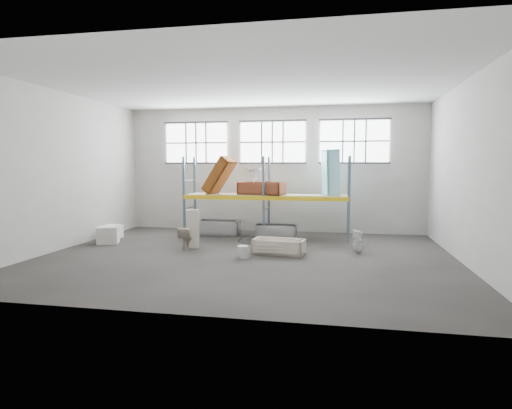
% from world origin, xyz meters
% --- Properties ---
extents(floor, '(12.00, 10.00, 0.10)m').
position_xyz_m(floor, '(0.00, 0.00, -0.05)').
color(floor, '#423C39').
rests_on(floor, ground).
extents(ceiling, '(12.00, 10.00, 0.10)m').
position_xyz_m(ceiling, '(0.00, 0.00, 5.05)').
color(ceiling, silver).
rests_on(ceiling, ground).
extents(wall_back, '(12.00, 0.10, 5.00)m').
position_xyz_m(wall_back, '(0.00, 5.05, 2.50)').
color(wall_back, '#A4A098').
rests_on(wall_back, ground).
extents(wall_front, '(12.00, 0.10, 5.00)m').
position_xyz_m(wall_front, '(0.00, -5.05, 2.50)').
color(wall_front, '#A29E97').
rests_on(wall_front, ground).
extents(wall_left, '(0.10, 10.00, 5.00)m').
position_xyz_m(wall_left, '(-6.05, 0.00, 2.50)').
color(wall_left, '#AFABA3').
rests_on(wall_left, ground).
extents(wall_right, '(0.10, 10.00, 5.00)m').
position_xyz_m(wall_right, '(6.05, 0.00, 2.50)').
color(wall_right, '#B4AFA6').
rests_on(wall_right, ground).
extents(window_left, '(2.60, 0.04, 1.60)m').
position_xyz_m(window_left, '(-3.20, 4.94, 3.60)').
color(window_left, white).
rests_on(window_left, wall_back).
extents(window_mid, '(2.60, 0.04, 1.60)m').
position_xyz_m(window_mid, '(0.00, 4.94, 3.60)').
color(window_mid, white).
rests_on(window_mid, wall_back).
extents(window_right, '(2.60, 0.04, 1.60)m').
position_xyz_m(window_right, '(3.20, 4.94, 3.60)').
color(window_right, white).
rests_on(window_right, wall_back).
extents(rack_upright_la, '(0.08, 0.08, 3.00)m').
position_xyz_m(rack_upright_la, '(-3.00, 2.90, 1.50)').
color(rack_upright_la, slate).
rests_on(rack_upright_la, floor).
extents(rack_upright_lb, '(0.08, 0.08, 3.00)m').
position_xyz_m(rack_upright_lb, '(-3.00, 4.10, 1.50)').
color(rack_upright_lb, slate).
rests_on(rack_upright_lb, floor).
extents(rack_upright_ma, '(0.08, 0.08, 3.00)m').
position_xyz_m(rack_upright_ma, '(0.00, 2.90, 1.50)').
color(rack_upright_ma, slate).
rests_on(rack_upright_ma, floor).
extents(rack_upright_mb, '(0.08, 0.08, 3.00)m').
position_xyz_m(rack_upright_mb, '(0.00, 4.10, 1.50)').
color(rack_upright_mb, slate).
rests_on(rack_upright_mb, floor).
extents(rack_upright_ra, '(0.08, 0.08, 3.00)m').
position_xyz_m(rack_upright_ra, '(3.00, 2.90, 1.50)').
color(rack_upright_ra, slate).
rests_on(rack_upright_ra, floor).
extents(rack_upright_rb, '(0.08, 0.08, 3.00)m').
position_xyz_m(rack_upright_rb, '(3.00, 4.10, 1.50)').
color(rack_upright_rb, slate).
rests_on(rack_upright_rb, floor).
extents(rack_beam_front, '(6.00, 0.10, 0.14)m').
position_xyz_m(rack_beam_front, '(0.00, 2.90, 1.50)').
color(rack_beam_front, yellow).
rests_on(rack_beam_front, floor).
extents(rack_beam_back, '(6.00, 0.10, 0.14)m').
position_xyz_m(rack_beam_back, '(0.00, 4.10, 1.50)').
color(rack_beam_back, yellow).
rests_on(rack_beam_back, floor).
extents(shelf_deck, '(5.90, 1.10, 0.03)m').
position_xyz_m(shelf_deck, '(0.00, 3.50, 1.58)').
color(shelf_deck, gray).
rests_on(shelf_deck, floor).
extents(wet_patch, '(1.80, 1.80, 0.00)m').
position_xyz_m(wet_patch, '(0.00, 2.70, 0.00)').
color(wet_patch, black).
rests_on(wet_patch, floor).
extents(bathtub_beige, '(1.61, 0.90, 0.45)m').
position_xyz_m(bathtub_beige, '(0.90, 0.54, 0.23)').
color(bathtub_beige, beige).
rests_on(bathtub_beige, floor).
extents(cistern_spare, '(0.42, 0.27, 0.37)m').
position_xyz_m(cistern_spare, '(1.37, 0.70, 0.28)').
color(cistern_spare, beige).
rests_on(cistern_spare, bathtub_beige).
extents(sink_in_tub, '(0.50, 0.50, 0.15)m').
position_xyz_m(sink_in_tub, '(0.44, 0.69, 0.16)').
color(sink_in_tub, beige).
rests_on(sink_in_tub, bathtub_beige).
extents(toilet_beige, '(0.39, 0.69, 0.70)m').
position_xyz_m(toilet_beige, '(-2.13, 0.79, 0.35)').
color(toilet_beige, beige).
rests_on(toilet_beige, floor).
extents(cistern_tall, '(0.45, 0.34, 1.24)m').
position_xyz_m(cistern_tall, '(-1.98, 0.94, 0.62)').
color(cistern_tall, beige).
rests_on(cistern_tall, floor).
extents(toilet_white, '(0.33, 0.33, 0.71)m').
position_xyz_m(toilet_white, '(3.25, 1.19, 0.35)').
color(toilet_white, white).
rests_on(toilet_white, floor).
extents(steel_tub_left, '(1.57, 0.76, 0.57)m').
position_xyz_m(steel_tub_left, '(-1.84, 3.56, 0.28)').
color(steel_tub_left, '#AFB1B7').
rests_on(steel_tub_left, floor).
extents(steel_tub_right, '(1.50, 0.75, 0.54)m').
position_xyz_m(steel_tub_right, '(0.45, 3.06, 0.27)').
color(steel_tub_right, '#929398').
rests_on(steel_tub_right, floor).
extents(rust_tub_flat, '(1.79, 1.10, 0.47)m').
position_xyz_m(rust_tub_flat, '(-0.16, 3.42, 1.82)').
color(rust_tub_flat, brown).
rests_on(rust_tub_flat, shelf_deck).
extents(rust_tub_tilted, '(1.33, 0.97, 1.46)m').
position_xyz_m(rust_tub_tilted, '(-1.76, 3.33, 2.29)').
color(rust_tub_tilted, '#934319').
rests_on(rust_tub_tilted, shelf_deck).
extents(sink_on_shelf, '(0.74, 0.67, 0.54)m').
position_xyz_m(sink_on_shelf, '(-0.43, 3.24, 2.09)').
color(sink_on_shelf, silver).
rests_on(sink_on_shelf, rust_tub_flat).
extents(blue_tub_upright, '(0.74, 0.91, 1.70)m').
position_xyz_m(blue_tub_upright, '(2.34, 3.72, 2.40)').
color(blue_tub_upright, '#8DDAEB').
rests_on(blue_tub_upright, shelf_deck).
extents(bucket, '(0.32, 0.32, 0.36)m').
position_xyz_m(bucket, '(-0.05, -0.25, 0.18)').
color(bucket, beige).
rests_on(bucket, floor).
extents(carton_near, '(0.84, 0.78, 0.58)m').
position_xyz_m(carton_near, '(-5.09, 1.11, 0.29)').
color(carton_near, silver).
rests_on(carton_near, floor).
extents(carton_far, '(0.60, 0.60, 0.49)m').
position_xyz_m(carton_far, '(-5.52, 2.13, 0.24)').
color(carton_far, white).
rests_on(carton_far, floor).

